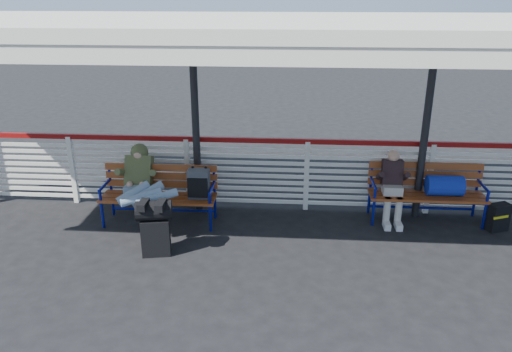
# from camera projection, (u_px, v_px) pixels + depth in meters

# --- Properties ---
(ground) EXTENTS (60.00, 60.00, 0.00)m
(ground) POSITION_uv_depth(u_px,v_px,m) (308.00, 267.00, 6.73)
(ground) COLOR black
(ground) RESTS_ON ground
(fence) EXTENTS (12.08, 0.08, 1.24)m
(fence) POSITION_uv_depth(u_px,v_px,m) (307.00, 173.00, 8.27)
(fence) COLOR silver
(fence) RESTS_ON ground
(canopy) EXTENTS (12.60, 3.60, 3.16)m
(canopy) POSITION_uv_depth(u_px,v_px,m) (315.00, 28.00, 6.46)
(canopy) COLOR silver
(canopy) RESTS_ON ground
(luggage_stack) EXTENTS (0.53, 0.36, 0.81)m
(luggage_stack) POSITION_uv_depth(u_px,v_px,m) (155.00, 226.00, 6.92)
(luggage_stack) COLOR black
(luggage_stack) RESTS_ON ground
(bench_left) EXTENTS (1.80, 0.56, 0.93)m
(bench_left) POSITION_uv_depth(u_px,v_px,m) (172.00, 188.00, 7.82)
(bench_left) COLOR #913E1C
(bench_left) RESTS_ON ground
(bench_right) EXTENTS (1.80, 0.56, 0.92)m
(bench_right) POSITION_uv_depth(u_px,v_px,m) (435.00, 187.00, 7.88)
(bench_right) COLOR #913E1C
(bench_right) RESTS_ON ground
(traveler_man) EXTENTS (0.93, 1.64, 0.77)m
(traveler_man) POSITION_uv_depth(u_px,v_px,m) (143.00, 189.00, 7.49)
(traveler_man) COLOR #8A9EB9
(traveler_man) RESTS_ON ground
(companion_person) EXTENTS (0.32, 0.66, 1.15)m
(companion_person) POSITION_uv_depth(u_px,v_px,m) (392.00, 186.00, 7.89)
(companion_person) COLOR #BAB2A8
(companion_person) RESTS_ON ground
(suitcase_side) EXTENTS (0.36, 0.30, 0.44)m
(suitcase_side) POSITION_uv_depth(u_px,v_px,m) (498.00, 217.00, 7.68)
(suitcase_side) COLOR black
(suitcase_side) RESTS_ON ground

